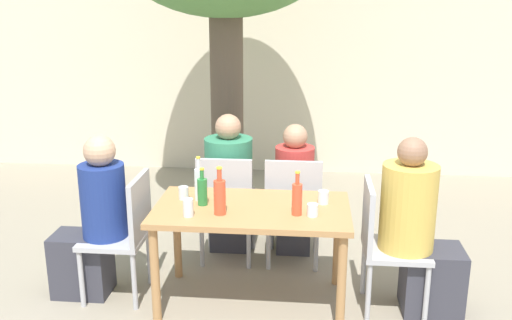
{
  "coord_description": "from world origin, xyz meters",
  "views": [
    {
      "loc": [
        0.38,
        -3.66,
        2.12
      ],
      "look_at": [
        0.0,
        0.3,
        0.97
      ],
      "focal_mm": 40.0,
      "sensor_mm": 36.0,
      "label": 1
    }
  ],
  "objects_px": {
    "patio_chair_0": "(126,229)",
    "patio_chair_3": "(293,205)",
    "green_bottle_3": "(202,191)",
    "dining_table_front": "(252,219)",
    "drinking_glass_1": "(188,208)",
    "drinking_glass_3": "(323,197)",
    "person_seated_1": "(418,235)",
    "patio_chair_2": "(227,202)",
    "patio_chair_1": "(384,239)",
    "drinking_glass_2": "(184,193)",
    "water_bottle_0": "(199,183)",
    "person_seated_2": "(230,189)",
    "drinking_glass_0": "(313,210)",
    "soda_bottle_2": "(297,198)",
    "person_seated_3": "(294,196)",
    "soda_bottle_1": "(220,196)",
    "person_seated_0": "(93,226)"
  },
  "relations": [
    {
      "from": "patio_chair_0",
      "to": "patio_chair_3",
      "type": "relative_size",
      "value": 1.0
    },
    {
      "from": "patio_chair_0",
      "to": "green_bottle_3",
      "type": "xyz_separation_m",
      "value": [
        0.56,
        0.01,
        0.31
      ]
    },
    {
      "from": "dining_table_front",
      "to": "green_bottle_3",
      "type": "xyz_separation_m",
      "value": [
        -0.34,
        0.01,
        0.19
      ]
    },
    {
      "from": "drinking_glass_1",
      "to": "dining_table_front",
      "type": "bearing_deg",
      "value": 27.85
    },
    {
      "from": "green_bottle_3",
      "to": "drinking_glass_3",
      "type": "xyz_separation_m",
      "value": [
        0.83,
        0.11,
        -0.06
      ]
    },
    {
      "from": "person_seated_1",
      "to": "patio_chair_2",
      "type": "bearing_deg",
      "value": 66.41
    },
    {
      "from": "patio_chair_3",
      "to": "drinking_glass_1",
      "type": "xyz_separation_m",
      "value": [
        -0.67,
        -0.82,
        0.26
      ]
    },
    {
      "from": "patio_chair_1",
      "to": "patio_chair_2",
      "type": "height_order",
      "value": "same"
    },
    {
      "from": "drinking_glass_1",
      "to": "patio_chair_1",
      "type": "bearing_deg",
      "value": 9.17
    },
    {
      "from": "patio_chair_0",
      "to": "person_seated_1",
      "type": "relative_size",
      "value": 0.74
    },
    {
      "from": "dining_table_front",
      "to": "drinking_glass_2",
      "type": "bearing_deg",
      "value": 167.36
    },
    {
      "from": "water_bottle_0",
      "to": "patio_chair_0",
      "type": "bearing_deg",
      "value": -168.64
    },
    {
      "from": "person_seated_1",
      "to": "patio_chair_1",
      "type": "bearing_deg",
      "value": 90.0
    },
    {
      "from": "patio_chair_1",
      "to": "water_bottle_0",
      "type": "distance_m",
      "value": 1.34
    },
    {
      "from": "person_seated_2",
      "to": "green_bottle_3",
      "type": "distance_m",
      "value": 0.88
    },
    {
      "from": "person_seated_1",
      "to": "drinking_glass_0",
      "type": "distance_m",
      "value": 0.76
    },
    {
      "from": "soda_bottle_2",
      "to": "water_bottle_0",
      "type": "bearing_deg",
      "value": 162.62
    },
    {
      "from": "dining_table_front",
      "to": "drinking_glass_1",
      "type": "bearing_deg",
      "value": -152.15
    },
    {
      "from": "patio_chair_0",
      "to": "green_bottle_3",
      "type": "distance_m",
      "value": 0.64
    },
    {
      "from": "patio_chair_0",
      "to": "drinking_glass_3",
      "type": "xyz_separation_m",
      "value": [
        1.4,
        0.12,
        0.25
      ]
    },
    {
      "from": "patio_chair_2",
      "to": "drinking_glass_0",
      "type": "xyz_separation_m",
      "value": [
        0.68,
        -0.74,
        0.24
      ]
    },
    {
      "from": "person_seated_2",
      "to": "drinking_glass_1",
      "type": "xyz_separation_m",
      "value": [
        -0.13,
        -1.05,
        0.23
      ]
    },
    {
      "from": "person_seated_3",
      "to": "water_bottle_0",
      "type": "xyz_separation_m",
      "value": [
        -0.66,
        -0.75,
        0.34
      ]
    },
    {
      "from": "drinking_glass_3",
      "to": "person_seated_2",
      "type": "bearing_deg",
      "value": 136.22
    },
    {
      "from": "drinking_glass_3",
      "to": "drinking_glass_1",
      "type": "bearing_deg",
      "value": -159.87
    },
    {
      "from": "drinking_glass_0",
      "to": "drinking_glass_3",
      "type": "xyz_separation_m",
      "value": [
        0.07,
        0.24,
        0.0
      ]
    },
    {
      "from": "drinking_glass_1",
      "to": "drinking_glass_3",
      "type": "bearing_deg",
      "value": 20.13
    },
    {
      "from": "person_seated_1",
      "to": "soda_bottle_1",
      "type": "xyz_separation_m",
      "value": [
        -1.33,
        -0.15,
        0.29
      ]
    },
    {
      "from": "drinking_glass_0",
      "to": "drinking_glass_2",
      "type": "bearing_deg",
      "value": 165.24
    },
    {
      "from": "person_seated_3",
      "to": "soda_bottle_1",
      "type": "bearing_deg",
      "value": 65.18
    },
    {
      "from": "patio_chair_3",
      "to": "soda_bottle_1",
      "type": "distance_m",
      "value": 0.95
    },
    {
      "from": "patio_chair_3",
      "to": "person_seated_3",
      "type": "bearing_deg",
      "value": -90.0
    },
    {
      "from": "patio_chair_2",
      "to": "drinking_glass_3",
      "type": "distance_m",
      "value": 0.94
    },
    {
      "from": "water_bottle_0",
      "to": "green_bottle_3",
      "type": "relative_size",
      "value": 1.2
    },
    {
      "from": "person_seated_0",
      "to": "drinking_glass_0",
      "type": "relative_size",
      "value": 14.36
    },
    {
      "from": "drinking_glass_2",
      "to": "person_seated_3",
      "type": "bearing_deg",
      "value": 44.05
    },
    {
      "from": "person_seated_1",
      "to": "green_bottle_3",
      "type": "bearing_deg",
      "value": 89.61
    },
    {
      "from": "soda_bottle_1",
      "to": "drinking_glass_2",
      "type": "distance_m",
      "value": 0.41
    },
    {
      "from": "water_bottle_0",
      "to": "drinking_glass_0",
      "type": "distance_m",
      "value": 0.84
    },
    {
      "from": "person_seated_2",
      "to": "soda_bottle_2",
      "type": "distance_m",
      "value": 1.16
    },
    {
      "from": "patio_chair_0",
      "to": "person_seated_2",
      "type": "bearing_deg",
      "value": 142.95
    },
    {
      "from": "dining_table_front",
      "to": "patio_chair_1",
      "type": "distance_m",
      "value": 0.91
    },
    {
      "from": "dining_table_front",
      "to": "water_bottle_0",
      "type": "bearing_deg",
      "value": 164.92
    },
    {
      "from": "patio_chair_0",
      "to": "patio_chair_1",
      "type": "distance_m",
      "value": 1.81
    },
    {
      "from": "dining_table_front",
      "to": "drinking_glass_3",
      "type": "xyz_separation_m",
      "value": [
        0.49,
        0.12,
        0.14
      ]
    },
    {
      "from": "drinking_glass_0",
      "to": "drinking_glass_1",
      "type": "height_order",
      "value": "drinking_glass_1"
    },
    {
      "from": "patio_chair_3",
      "to": "soda_bottle_1",
      "type": "xyz_separation_m",
      "value": [
        -0.47,
        -0.76,
        0.33
      ]
    },
    {
      "from": "water_bottle_0",
      "to": "drinking_glass_0",
      "type": "relative_size",
      "value": 3.8
    },
    {
      "from": "water_bottle_0",
      "to": "soda_bottle_1",
      "type": "relative_size",
      "value": 0.98
    },
    {
      "from": "dining_table_front",
      "to": "patio_chair_0",
      "type": "height_order",
      "value": "patio_chair_0"
    }
  ]
}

